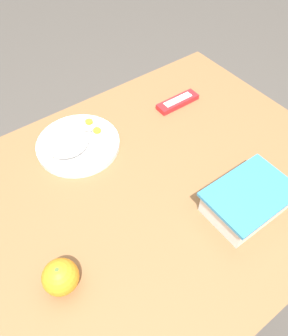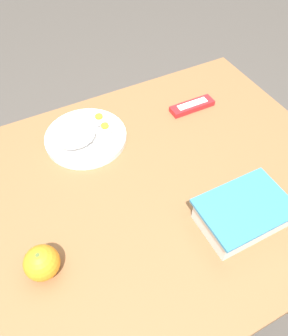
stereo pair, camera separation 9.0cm
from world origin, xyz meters
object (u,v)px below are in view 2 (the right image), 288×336
(food_container, at_px, (242,215))
(orange_fruit, at_px, (42,263))
(rice_plate, at_px, (82,135))
(candy_bar, at_px, (192,106))

(food_container, height_order, orange_fruit, orange_fruit)
(food_container, distance_m, orange_fruit, 0.48)
(food_container, distance_m, rice_plate, 0.51)
(food_container, bearing_deg, candy_bar, -106.96)
(food_container, height_order, rice_plate, food_container)
(candy_bar, bearing_deg, food_container, 73.04)
(orange_fruit, bearing_deg, rice_plate, -122.29)
(rice_plate, height_order, candy_bar, rice_plate)
(food_container, relative_size, orange_fruit, 2.72)
(orange_fruit, height_order, rice_plate, orange_fruit)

